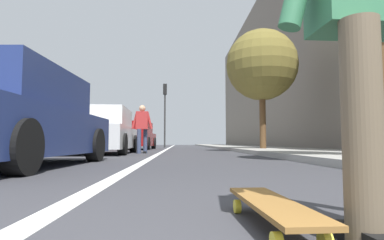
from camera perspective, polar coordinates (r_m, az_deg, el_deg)
ground_plane at (r=10.52m, az=-0.19°, el=-6.10°), size 80.00×80.00×0.00m
lane_stripe_white at (r=20.52m, az=-4.24°, el=-5.10°), size 52.00×0.16×0.01m
sidewalk_curb at (r=18.90m, az=9.47°, el=-4.95°), size 52.00×3.20×0.13m
building_facade at (r=24.21m, az=14.55°, el=9.55°), size 40.00×1.20×12.05m
skateboard at (r=1.46m, az=14.17°, el=-14.85°), size 0.85×0.23×0.11m
skater_person at (r=1.55m, az=28.27°, el=17.94°), size 0.47×0.72×1.64m
parked_car_near at (r=5.57m, az=-29.75°, el=-0.02°), size 4.40×2.09×1.48m
parked_car_mid at (r=10.79m, az=-15.86°, el=-2.12°), size 4.29×2.02×1.48m
parked_car_far at (r=17.54m, az=-10.35°, el=-2.89°), size 4.24×2.14×1.49m
traffic_light at (r=23.89m, az=-4.91°, el=2.91°), size 0.33×0.28×4.79m
street_tree_mid at (r=13.75m, az=12.47°, el=9.62°), size 2.97×2.97×5.11m
pedestrian_distant at (r=10.98m, az=-8.97°, el=-1.02°), size 0.46×0.72×1.66m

